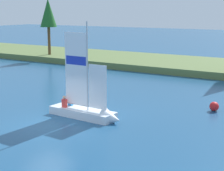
% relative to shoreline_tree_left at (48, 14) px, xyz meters
% --- Properties ---
extents(ground_plane, '(200.00, 200.00, 0.00)m').
position_rel_shoreline_tree_left_xyz_m(ground_plane, '(17.76, -20.18, -5.69)').
color(ground_plane, navy).
extents(shore_bank, '(80.00, 10.40, 0.67)m').
position_rel_shoreline_tree_left_xyz_m(shore_bank, '(17.76, 2.98, -5.35)').
color(shore_bank, '#5B703D').
rests_on(shore_bank, ground).
extents(shoreline_tree_left, '(2.02, 2.02, 6.82)m').
position_rel_shoreline_tree_left_xyz_m(shoreline_tree_left, '(0.00, 0.00, 0.00)').
color(shoreline_tree_left, brown).
rests_on(shoreline_tree_left, shore_bank).
extents(sailboat, '(4.76, 1.40, 5.88)m').
position_rel_shoreline_tree_left_xyz_m(sailboat, '(18.95, -17.94, -5.23)').
color(sailboat, silver).
rests_on(sailboat, ground).
extents(channel_buoy, '(0.59, 0.59, 0.59)m').
position_rel_shoreline_tree_left_xyz_m(channel_buoy, '(24.51, -12.54, -5.40)').
color(channel_buoy, red).
rests_on(channel_buoy, ground).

